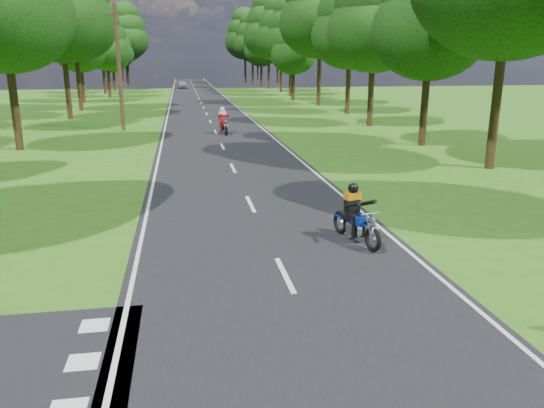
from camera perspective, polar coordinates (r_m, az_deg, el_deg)
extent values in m
plane|color=#326216|center=(10.05, 3.61, -12.11)|extent=(160.00, 160.00, 0.00)
cube|color=black|center=(58.89, -7.63, 10.73)|extent=(7.00, 140.00, 0.02)
cube|color=silver|center=(11.81, 1.40, -7.60)|extent=(0.12, 2.00, 0.01)
cube|color=silver|center=(17.42, -2.33, 0.02)|extent=(0.12, 2.00, 0.01)
cube|color=silver|center=(23.23, -4.22, 3.88)|extent=(0.12, 2.00, 0.01)
cube|color=silver|center=(29.11, -5.35, 6.19)|extent=(0.12, 2.00, 0.01)
cube|color=silver|center=(35.04, -6.11, 7.72)|extent=(0.12, 2.00, 0.01)
cube|color=silver|center=(40.99, -6.65, 8.81)|extent=(0.12, 2.00, 0.01)
cube|color=silver|center=(46.94, -7.06, 9.62)|extent=(0.12, 2.00, 0.01)
cube|color=silver|center=(52.91, -7.38, 10.25)|extent=(0.12, 2.00, 0.01)
cube|color=silver|center=(58.89, -7.63, 10.75)|extent=(0.12, 2.00, 0.01)
cube|color=silver|center=(64.87, -7.83, 11.15)|extent=(0.12, 2.00, 0.01)
cube|color=silver|center=(70.85, -8.01, 11.49)|extent=(0.12, 2.00, 0.01)
cube|color=silver|center=(76.84, -8.15, 11.78)|extent=(0.12, 2.00, 0.01)
cube|color=silver|center=(82.83, -8.28, 12.02)|extent=(0.12, 2.00, 0.01)
cube|color=silver|center=(88.82, -8.39, 12.23)|extent=(0.12, 2.00, 0.01)
cube|color=silver|center=(94.81, -8.48, 12.42)|extent=(0.12, 2.00, 0.01)
cube|color=silver|center=(100.80, -8.56, 12.58)|extent=(0.12, 2.00, 0.01)
cube|color=silver|center=(106.79, -8.64, 12.73)|extent=(0.12, 2.00, 0.01)
cube|color=silver|center=(112.79, -8.70, 12.85)|extent=(0.12, 2.00, 0.01)
cube|color=silver|center=(118.78, -8.76, 12.97)|extent=(0.12, 2.00, 0.01)
cube|color=silver|center=(124.77, -8.82, 13.08)|extent=(0.12, 2.00, 0.01)
cube|color=silver|center=(58.86, -10.89, 10.61)|extent=(0.10, 140.00, 0.01)
cube|color=silver|center=(59.10, -4.37, 10.85)|extent=(0.10, 140.00, 0.01)
cube|color=silver|center=(9.20, -19.67, -15.69)|extent=(0.50, 0.50, 0.01)
cube|color=silver|center=(10.23, -18.54, -12.27)|extent=(0.50, 0.50, 0.01)
cylinder|color=black|center=(30.75, -25.87, 8.87)|extent=(0.40, 0.40, 3.91)
ellipsoid|color=black|center=(30.70, -26.96, 17.80)|extent=(6.85, 6.85, 5.82)
cylinder|color=black|center=(39.47, -25.89, 9.89)|extent=(0.40, 0.40, 3.79)
ellipsoid|color=black|center=(39.43, -26.71, 16.63)|extent=(6.64, 6.64, 5.64)
cylinder|color=black|center=(45.19, -21.11, 11.23)|extent=(0.40, 0.40, 4.32)
ellipsoid|color=black|center=(45.21, -21.79, 17.94)|extent=(7.56, 7.56, 6.42)
cylinder|color=black|center=(52.63, -20.02, 11.82)|extent=(0.40, 0.40, 4.40)
ellipsoid|color=black|center=(52.66, -20.58, 17.70)|extent=(7.71, 7.71, 6.55)
cylinder|color=black|center=(62.42, -19.67, 11.71)|extent=(0.40, 0.40, 3.20)
ellipsoid|color=black|center=(62.35, -20.01, 15.32)|extent=(5.60, 5.60, 4.76)
ellipsoid|color=black|center=(62.39, -20.14, 16.75)|extent=(4.80, 4.80, 4.08)
ellipsoid|color=black|center=(62.47, -20.28, 18.17)|extent=(3.60, 3.60, 3.06)
cylinder|color=black|center=(69.44, -17.11, 12.22)|extent=(0.40, 0.40, 3.22)
ellipsoid|color=black|center=(69.38, -17.37, 15.48)|extent=(5.64, 5.64, 4.79)
ellipsoid|color=black|center=(69.41, -17.48, 16.77)|extent=(4.83, 4.83, 4.11)
ellipsoid|color=black|center=(69.49, -17.59, 18.06)|extent=(3.62, 3.62, 3.08)
cylinder|color=black|center=(77.32, -17.57, 12.58)|extent=(0.40, 0.40, 3.61)
ellipsoid|color=black|center=(77.28, -17.84, 15.86)|extent=(6.31, 6.31, 5.37)
ellipsoid|color=black|center=(77.34, -17.95, 17.16)|extent=(5.41, 5.41, 4.60)
ellipsoid|color=black|center=(77.43, -18.06, 18.46)|extent=(4.06, 4.06, 3.45)
cylinder|color=black|center=(85.05, -16.60, 12.53)|extent=(0.40, 0.40, 2.67)
ellipsoid|color=black|center=(84.98, -16.78, 14.73)|extent=(4.67, 4.67, 3.97)
ellipsoid|color=black|center=(84.99, -16.85, 15.61)|extent=(4.00, 4.00, 3.40)
ellipsoid|color=black|center=(85.02, -16.92, 16.48)|extent=(3.00, 3.00, 2.55)
cylinder|color=black|center=(94.17, -16.12, 12.91)|extent=(0.40, 0.40, 3.09)
ellipsoid|color=black|center=(94.12, -16.29, 15.21)|extent=(5.40, 5.40, 4.59)
ellipsoid|color=black|center=(94.14, -16.36, 16.12)|extent=(4.63, 4.63, 3.93)
ellipsoid|color=black|center=(94.19, -16.44, 17.04)|extent=(3.47, 3.47, 2.95)
cylinder|color=black|center=(100.53, -15.20, 13.49)|extent=(0.40, 0.40, 4.48)
ellipsoid|color=black|center=(100.55, -15.43, 16.62)|extent=(7.84, 7.84, 6.66)
ellipsoid|color=black|center=(100.64, -15.52, 17.86)|extent=(6.72, 6.72, 5.71)
ellipsoid|color=black|center=(100.78, -15.61, 19.10)|extent=(5.04, 5.04, 4.28)
cylinder|color=black|center=(109.57, -15.32, 13.49)|extent=(0.40, 0.40, 4.09)
ellipsoid|color=black|center=(109.57, -15.51, 16.12)|extent=(7.16, 7.16, 6.09)
ellipsoid|color=black|center=(109.63, -15.59, 17.16)|extent=(6.14, 6.14, 5.22)
ellipsoid|color=black|center=(109.73, -15.67, 18.20)|extent=(4.61, 4.61, 3.92)
cylinder|color=black|center=(24.78, 22.83, 8.74)|extent=(0.40, 0.40, 4.56)
cylinder|color=black|center=(30.44, 16.02, 9.34)|extent=(0.40, 0.40, 3.49)
ellipsoid|color=black|center=(30.33, 16.64, 17.44)|extent=(6.12, 6.12, 5.20)
cylinder|color=black|center=(38.66, 10.55, 10.98)|extent=(0.40, 0.40, 3.69)
ellipsoid|color=black|center=(38.60, 10.90, 17.72)|extent=(6.46, 6.46, 5.49)
ellipsoid|color=black|center=(38.73, 11.04, 20.38)|extent=(5.54, 5.54, 4.71)
cylinder|color=black|center=(47.37, 8.16, 11.88)|extent=(0.40, 0.40, 3.74)
ellipsoid|color=black|center=(47.32, 8.38, 17.45)|extent=(6.55, 6.55, 5.57)
ellipsoid|color=black|center=(47.43, 8.47, 19.65)|extent=(5.62, 5.62, 4.77)
cylinder|color=black|center=(55.19, 5.07, 12.91)|extent=(0.40, 0.40, 4.64)
ellipsoid|color=black|center=(55.25, 5.21, 18.84)|extent=(8.12, 8.12, 6.91)
cylinder|color=black|center=(61.98, 2.28, 12.42)|extent=(0.40, 0.40, 2.91)
ellipsoid|color=black|center=(61.90, 2.31, 15.73)|extent=(5.09, 5.09, 4.33)
ellipsoid|color=black|center=(61.92, 2.33, 17.04)|extent=(4.36, 4.36, 3.71)
ellipsoid|color=black|center=(61.98, 2.34, 18.35)|extent=(3.27, 3.27, 2.78)
cylinder|color=black|center=(69.52, 2.00, 13.14)|extent=(0.40, 0.40, 3.88)
ellipsoid|color=black|center=(69.49, 2.04, 17.07)|extent=(6.78, 6.78, 5.77)
ellipsoid|color=black|center=(69.58, 2.06, 18.63)|extent=(5.81, 5.81, 4.94)
ellipsoid|color=black|center=(69.71, 2.07, 20.18)|extent=(4.36, 4.36, 3.71)
cylinder|color=black|center=(77.88, 0.97, 13.49)|extent=(0.40, 0.40, 4.18)
ellipsoid|color=black|center=(77.89, 0.99, 17.28)|extent=(7.31, 7.31, 6.21)
ellipsoid|color=black|center=(77.98, 1.00, 18.77)|extent=(6.27, 6.27, 5.33)
ellipsoid|color=black|center=(78.13, 1.00, 20.27)|extent=(4.70, 4.70, 4.00)
cylinder|color=black|center=(86.65, -0.34, 13.84)|extent=(0.40, 0.40, 4.63)
ellipsoid|color=black|center=(86.69, -0.34, 17.61)|extent=(8.11, 8.11, 6.89)
ellipsoid|color=black|center=(86.81, -0.35, 19.10)|extent=(6.95, 6.95, 5.91)
ellipsoid|color=black|center=(86.98, -0.35, 20.58)|extent=(5.21, 5.21, 4.43)
cylinder|color=black|center=(93.85, -1.14, 13.56)|extent=(0.40, 0.40, 3.36)
ellipsoid|color=black|center=(93.81, -1.15, 16.09)|extent=(5.88, 5.88, 5.00)
ellipsoid|color=black|center=(93.85, -1.16, 17.09)|extent=(5.04, 5.04, 4.29)
ellipsoid|color=black|center=(93.91, -1.17, 18.09)|extent=(3.78, 3.78, 3.21)
cylinder|color=black|center=(100.92, -2.08, 13.89)|extent=(0.40, 0.40, 4.09)
ellipsoid|color=black|center=(100.92, -2.11, 16.74)|extent=(7.15, 7.15, 6.08)
ellipsoid|color=black|center=(100.98, -2.12, 17.87)|extent=(6.13, 6.13, 5.21)
ellipsoid|color=black|center=(101.09, -2.13, 19.00)|extent=(4.60, 4.60, 3.91)
cylinder|color=black|center=(108.55, -2.88, 14.09)|extent=(0.40, 0.40, 4.48)
ellipsoid|color=black|center=(108.57, -2.92, 17.00)|extent=(7.84, 7.84, 6.66)
ellipsoid|color=black|center=(108.66, -2.94, 18.15)|extent=(6.72, 6.72, 5.71)
ellipsoid|color=black|center=(108.79, -2.96, 19.30)|extent=(5.04, 5.04, 4.28)
cylinder|color=black|center=(119.30, -15.73, 13.51)|extent=(0.40, 0.40, 3.84)
ellipsoid|color=black|center=(119.29, -15.90, 15.78)|extent=(6.72, 6.72, 5.71)
ellipsoid|color=black|center=(119.33, -15.97, 16.67)|extent=(5.76, 5.76, 4.90)
ellipsoid|color=black|center=(119.41, -16.03, 17.57)|extent=(4.32, 4.32, 3.67)
cylinder|color=black|center=(121.90, -1.54, 14.16)|extent=(0.40, 0.40, 4.16)
ellipsoid|color=black|center=(121.90, -1.56, 16.57)|extent=(7.28, 7.28, 6.19)
ellipsoid|color=black|center=(121.96, -1.57, 17.52)|extent=(6.24, 6.24, 5.30)
ellipsoid|color=black|center=(122.06, -1.57, 18.47)|extent=(4.68, 4.68, 3.98)
cylinder|color=black|center=(104.64, -17.66, 13.10)|extent=(0.40, 0.40, 3.52)
ellipsoid|color=black|center=(104.61, -17.86, 15.46)|extent=(6.16, 6.16, 5.24)
ellipsoid|color=black|center=(104.65, -17.94, 16.40)|extent=(5.28, 5.28, 4.49)
ellipsoid|color=black|center=(104.72, -18.02, 17.33)|extent=(3.96, 3.96, 3.37)
cylinder|color=black|center=(108.39, 0.61, 14.10)|extent=(0.40, 0.40, 4.48)
ellipsoid|color=black|center=(108.41, 0.62, 17.02)|extent=(7.84, 7.84, 6.66)
ellipsoid|color=black|center=(108.50, 0.62, 18.17)|extent=(6.72, 6.72, 5.71)
ellipsoid|color=black|center=(108.62, 0.63, 19.32)|extent=(5.04, 5.04, 4.28)
cylinder|color=#382616|center=(36.89, -16.12, 13.81)|extent=(0.26, 0.26, 8.00)
cube|color=#382616|center=(36.98, -16.52, 18.91)|extent=(1.20, 0.10, 0.10)
imported|color=#B7B9BF|center=(88.69, -9.63, 12.58)|extent=(1.78, 3.73, 1.23)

